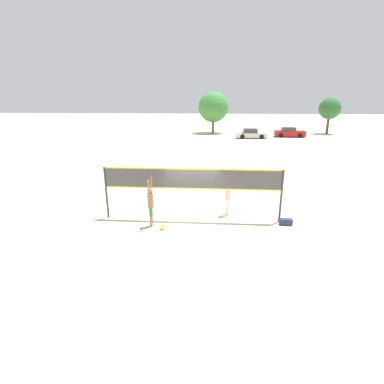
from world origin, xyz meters
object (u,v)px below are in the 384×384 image
parked_car_near (289,133)px  player_blocker (228,195)px  tree_left_cluster (330,109)px  tree_right_cluster (213,107)px  gear_bag (286,222)px  player_spiker (151,201)px  volleyball (163,227)px  parked_car_mid (251,134)px  volleyball_net (192,182)px

parked_car_near → player_blocker: bearing=-105.4°
tree_left_cluster → tree_right_cluster: size_ratio=0.86×
player_blocker → gear_bag: (2.69, -1.00, -0.94)m
tree_left_cluster → player_blocker: bearing=-115.5°
player_spiker → volleyball: size_ratio=9.74×
player_spiker → gear_bag: 6.32m
player_spiker → parked_car_near: player_spiker is taller
player_spiker → tree_right_cluster: bearing=-3.7°
parked_car_near → parked_car_mid: bearing=-159.7°
player_blocker → gear_bag: player_blocker is taller
parked_car_mid → tree_right_cluster: tree_right_cluster is taller
player_blocker → tree_left_cluster: size_ratio=0.36×
volleyball → gear_bag: (5.62, 0.94, 0.03)m
player_spiker → parked_car_mid: 32.96m
tree_right_cluster → gear_bag: bearing=-84.4°
volleyball → gear_bag: size_ratio=0.42×
volleyball → parked_car_mid: (7.50, 32.28, 0.50)m
gear_bag → tree_right_cluster: 38.10m
volleyball → parked_car_mid: size_ratio=0.05×
player_spiker → player_blocker: player_spiker is taller
parked_car_mid → tree_right_cluster: 9.18m
gear_bag → tree_right_cluster: bearing=95.6°
volleyball → volleyball_net: bearing=45.7°
player_blocker → parked_car_mid: 30.69m
tree_right_cluster → tree_left_cluster: bearing=0.9°
parked_car_near → tree_left_cluster: bearing=36.3°
parked_car_near → volleyball: bearing=-108.9°
player_blocker → volleyball_net: bearing=-68.1°
volleyball_net → tree_left_cluster: bearing=62.9°
player_blocker → parked_car_near: (10.46, 32.22, -0.44)m
player_spiker → gear_bag: bearing=-84.4°
volleyball_net → parked_car_mid: (6.28, 31.03, -1.26)m
parked_car_near → tree_right_cluster: tree_right_cluster is taller
tree_left_cluster → parked_car_near: bearing=-146.3°
volleyball_net → gear_bag: 4.73m
parked_car_mid → tree_left_cluster: size_ratio=0.78×
volleyball_net → player_blocker: bearing=21.9°
volleyball_net → tree_right_cluster: 37.47m
parked_car_near → tree_right_cluster: bearing=161.2°
player_blocker → tree_right_cluster: bearing=-178.4°
volleyball_net → parked_car_near: bearing=69.7°
parked_car_mid → volleyball: bearing=-105.0°
player_blocker → tree_left_cluster: tree_left_cluster is taller
tree_right_cluster → player_blocker: bearing=-88.4°
gear_bag → parked_car_near: (7.77, 33.22, 0.51)m
player_blocker → volleyball: size_ratio=8.89×
volleyball_net → tree_left_cluster: 42.39m
player_spiker → player_blocker: (3.51, 1.61, -0.12)m
tree_left_cluster → tree_right_cluster: bearing=-179.1°
volleyball_net → player_spiker: bearing=-153.0°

